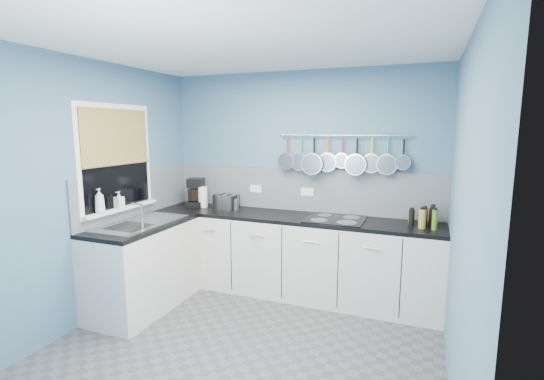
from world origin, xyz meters
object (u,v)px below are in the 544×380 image
Objects in this scene: toaster at (226,202)px; hob at (335,219)px; canister at (234,204)px; coffee_maker at (195,192)px; soap_bottle_a at (100,201)px; paper_towel at (203,197)px; soap_bottle_b at (119,200)px.

hob is (1.34, -0.08, -0.08)m from toaster.
toaster is 0.12m from canister.
toaster is at bearing -16.07° from coffee_maker.
toaster is 0.44× the size of hob.
toaster is (0.43, -0.00, -0.09)m from coffee_maker.
soap_bottle_a is at bearing -103.81° from toaster.
soap_bottle_a reaches higher than paper_towel.
hob is (1.78, -0.08, -0.17)m from coffee_maker.
soap_bottle_a reaches higher than hob.
soap_bottle_b is at bearing 90.00° from soap_bottle_a.
canister is at bearing -2.75° from paper_towel.
soap_bottle_b is at bearing -109.50° from toaster.
paper_towel is 0.42× the size of hob.
soap_bottle_a is at bearing -149.77° from hob.
hob is at bearing -18.54° from coffee_maker.
soap_bottle_b is 1.26× the size of canister.
hob is at bearing -2.75° from canister.
toaster is at bearing 61.49° from soap_bottle_a.
coffee_maker is 0.56m from canister.
soap_bottle_a is at bearing -106.06° from paper_towel.
coffee_maker is 1.30× the size of toaster.
canister is at bearing 57.06° from soap_bottle_a.
toaster reaches higher than hob.
canister is at bearing 50.86° from soap_bottle_b.
paper_towel is at bearing 177.25° from canister.
coffee_maker reaches higher than soap_bottle_b.
soap_bottle_a is 0.40× the size of hob.
toaster is at bearing 55.79° from soap_bottle_b.
soap_bottle_b reaches higher than toaster.
soap_bottle_b is at bearing -120.00° from coffee_maker.
canister is 0.23× the size of hob.
soap_bottle_a is 1.49m from canister.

